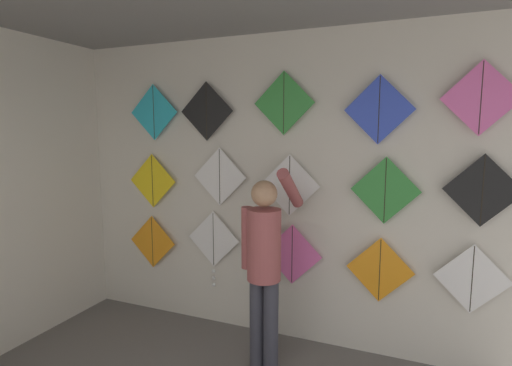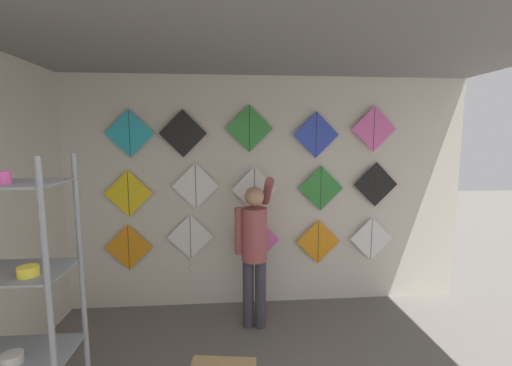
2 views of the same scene
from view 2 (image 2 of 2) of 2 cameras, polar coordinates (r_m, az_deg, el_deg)
back_panel at (r=4.21m, az=-0.35°, el=-1.65°), size 5.26×0.06×2.80m
ceiling_slab at (r=2.55m, az=2.96°, el=24.72°), size 5.26×4.21×0.04m
shopkeeper at (r=3.73m, az=-0.31°, el=-10.13°), size 0.42×0.54×1.66m
kite_0 at (r=4.41m, az=-20.47°, el=-10.03°), size 0.55×0.01×0.55m
kite_1 at (r=4.25m, az=-10.86°, el=-9.36°), size 0.55×0.04×0.76m
kite_2 at (r=4.25m, az=0.18°, el=-9.50°), size 0.55×0.01×0.55m
kite_3 at (r=4.39m, az=10.33°, el=-9.61°), size 0.55×0.01×0.55m
kite_4 at (r=4.61m, az=18.67°, el=-8.80°), size 0.55×0.01×0.55m
kite_5 at (r=4.26m, az=-20.50°, el=-1.66°), size 0.55×0.01×0.55m
kite_6 at (r=4.11m, az=-10.02°, el=-0.52°), size 0.55×0.01×0.55m
kite_7 at (r=4.11m, az=-0.24°, el=-1.05°), size 0.55×0.01×0.55m
kite_8 at (r=4.25m, az=10.75°, el=-0.87°), size 0.55×0.01×0.55m
kite_9 at (r=4.48m, az=19.33°, el=-0.23°), size 0.55×0.01×0.55m
kite_10 at (r=4.20m, az=-20.34°, el=7.77°), size 0.55×0.01×0.55m
kite_11 at (r=4.08m, az=-12.08°, el=8.09°), size 0.55×0.01×0.55m
kite_12 at (r=4.06m, az=-1.12°, el=9.06°), size 0.55×0.01×0.55m
kite_13 at (r=4.19m, az=9.99°, el=7.92°), size 0.55×0.01×0.55m
kite_14 at (r=4.42m, az=19.06°, el=8.51°), size 0.55×0.01×0.55m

